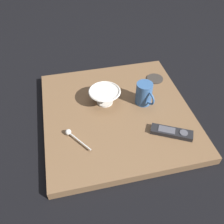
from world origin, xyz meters
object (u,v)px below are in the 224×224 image
(teaspoon, at_px, (71,134))
(drink_coaster, at_px, (155,79))
(coffee_mug, at_px, (144,94))
(tv_remote_near, at_px, (172,132))
(cereal_bowl, at_px, (105,96))

(teaspoon, relative_size, drink_coaster, 1.47)
(coffee_mug, bearing_deg, tv_remote_near, 104.41)
(cereal_bowl, height_order, drink_coaster, cereal_bowl)
(cereal_bowl, relative_size, teaspoon, 1.18)
(coffee_mug, distance_m, teaspoon, 0.36)
(coffee_mug, distance_m, tv_remote_near, 0.21)
(coffee_mug, distance_m, drink_coaster, 0.19)
(tv_remote_near, bearing_deg, drink_coaster, -99.43)
(teaspoon, bearing_deg, tv_remote_near, 168.79)
(cereal_bowl, relative_size, tv_remote_near, 0.85)
(tv_remote_near, xyz_separation_m, drink_coaster, (-0.06, -0.35, -0.01))
(drink_coaster, bearing_deg, teaspoon, 31.54)
(cereal_bowl, relative_size, coffee_mug, 1.35)
(cereal_bowl, height_order, coffee_mug, coffee_mug)
(drink_coaster, bearing_deg, cereal_bowl, 21.74)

